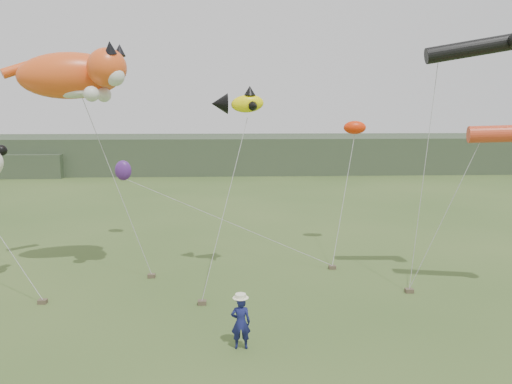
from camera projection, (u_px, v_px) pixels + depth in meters
ground at (223, 351)px, 15.06m from camera, size 120.00×120.00×0.00m
headland at (203, 154)px, 58.61m from camera, size 90.00×13.00×4.00m
festival_attendant at (241, 323)px, 15.13m from camera, size 0.61×0.40×1.65m
sandbag_anchors at (232, 286)px, 20.32m from camera, size 14.49×4.18×0.16m
cat_kite at (78, 75)px, 20.24m from camera, size 5.52×3.10×2.35m
fish_kite at (237, 103)px, 20.36m from camera, size 2.22×1.48×1.14m
tube_kites at (503, 91)px, 18.52m from camera, size 5.08×2.33×4.10m
misc_kites at (222, 152)px, 26.51m from camera, size 13.28×3.30×3.33m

